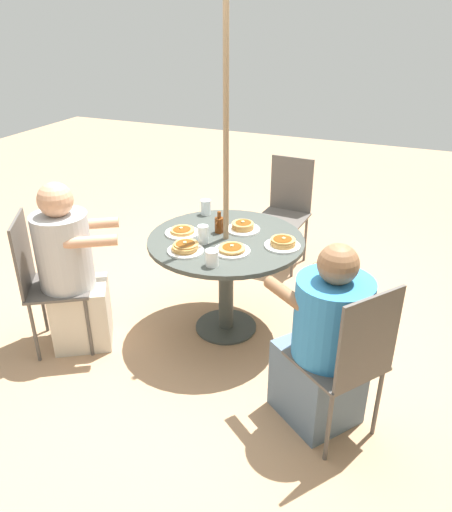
{
  "coord_description": "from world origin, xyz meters",
  "views": [
    {
      "loc": [
        2.81,
        1.18,
        2.12
      ],
      "look_at": [
        0.0,
        0.0,
        0.59
      ],
      "focal_mm": 35.0,
      "sensor_mm": 36.0,
      "label": 1
    }
  ],
  "objects_px": {
    "patio_chair_east": "(286,206)",
    "pancake_plate_b": "(232,250)",
    "patio_chair_north": "(349,357)",
    "drinking_glass_b": "(203,234)",
    "diner_south": "(72,275)",
    "pancake_plate_a": "(283,243)",
    "patio_table": "(226,255)",
    "syrup_bottle": "(219,224)",
    "pancake_plate_d": "(243,227)",
    "patio_chair_south": "(44,276)",
    "coffee_cup": "(212,258)",
    "pancake_plate_e": "(185,248)",
    "drinking_glass_a": "(206,207)",
    "diner_north": "(325,346)",
    "pancake_plate_c": "(182,232)"
  },
  "relations": [
    {
      "from": "pancake_plate_d",
      "to": "syrup_bottle",
      "type": "xyz_separation_m",
      "value": [
        0.1,
        -0.14,
        0.04
      ]
    },
    {
      "from": "drinking_glass_b",
      "to": "pancake_plate_a",
      "type": "bearing_deg",
      "value": 106.7
    },
    {
      "from": "pancake_plate_e",
      "to": "drinking_glass_a",
      "type": "height_order",
      "value": "drinking_glass_a"
    },
    {
      "from": "pancake_plate_b",
      "to": "drinking_glass_a",
      "type": "distance_m",
      "value": 0.67
    },
    {
      "from": "diner_south",
      "to": "patio_table",
      "type": "bearing_deg",
      "value": 90.0
    },
    {
      "from": "drinking_glass_a",
      "to": "pancake_plate_b",
      "type": "bearing_deg",
      "value": 39.17
    },
    {
      "from": "pancake_plate_e",
      "to": "coffee_cup",
      "type": "distance_m",
      "value": 0.26
    },
    {
      "from": "patio_table",
      "to": "diner_south",
      "type": "relative_size",
      "value": 0.91
    },
    {
      "from": "patio_chair_south",
      "to": "drinking_glass_a",
      "type": "bearing_deg",
      "value": 111.83
    },
    {
      "from": "diner_south",
      "to": "pancake_plate_a",
      "type": "height_order",
      "value": "diner_south"
    },
    {
      "from": "pancake_plate_e",
      "to": "diner_north",
      "type": "bearing_deg",
      "value": 72.09
    },
    {
      "from": "diner_north",
      "to": "patio_chair_south",
      "type": "distance_m",
      "value": 1.85
    },
    {
      "from": "syrup_bottle",
      "to": "drinking_glass_b",
      "type": "distance_m",
      "value": 0.2
    },
    {
      "from": "diner_south",
      "to": "patio_chair_east",
      "type": "bearing_deg",
      "value": 119.47
    },
    {
      "from": "patio_chair_north",
      "to": "pancake_plate_d",
      "type": "distance_m",
      "value": 1.29
    },
    {
      "from": "diner_south",
      "to": "drinking_glass_a",
      "type": "height_order",
      "value": "diner_south"
    },
    {
      "from": "pancake_plate_e",
      "to": "coffee_cup",
      "type": "relative_size",
      "value": 2.32
    },
    {
      "from": "patio_chair_east",
      "to": "syrup_bottle",
      "type": "relative_size",
      "value": 6.25
    },
    {
      "from": "pancake_plate_a",
      "to": "pancake_plate_b",
      "type": "relative_size",
      "value": 1.0
    },
    {
      "from": "pancake_plate_b",
      "to": "pancake_plate_e",
      "type": "bearing_deg",
      "value": -67.47
    },
    {
      "from": "pancake_plate_a",
      "to": "diner_north",
      "type": "bearing_deg",
      "value": 34.9
    },
    {
      "from": "diner_south",
      "to": "syrup_bottle",
      "type": "relative_size",
      "value": 7.68
    },
    {
      "from": "patio_chair_east",
      "to": "pancake_plate_b",
      "type": "relative_size",
      "value": 4.09
    },
    {
      "from": "patio_chair_north",
      "to": "patio_chair_south",
      "type": "distance_m",
      "value": 2.0
    },
    {
      "from": "patio_table",
      "to": "pancake_plate_d",
      "type": "xyz_separation_m",
      "value": [
        -0.17,
        0.06,
        0.15
      ]
    },
    {
      "from": "patio_chair_east",
      "to": "diner_south",
      "type": "height_order",
      "value": "diner_south"
    },
    {
      "from": "pancake_plate_d",
      "to": "coffee_cup",
      "type": "relative_size",
      "value": 2.32
    },
    {
      "from": "pancake_plate_d",
      "to": "drinking_glass_b",
      "type": "distance_m",
      "value": 0.34
    },
    {
      "from": "patio_chair_north",
      "to": "pancake_plate_c",
      "type": "bearing_deg",
      "value": 98.73
    },
    {
      "from": "pancake_plate_b",
      "to": "patio_chair_north",
      "type": "bearing_deg",
      "value": 57.97
    },
    {
      "from": "patio_chair_north",
      "to": "patio_chair_south",
      "type": "relative_size",
      "value": 1.0
    },
    {
      "from": "patio_chair_north",
      "to": "coffee_cup",
      "type": "distance_m",
      "value": 0.98
    },
    {
      "from": "patio_table",
      "to": "syrup_bottle",
      "type": "height_order",
      "value": "syrup_bottle"
    },
    {
      "from": "patio_chair_north",
      "to": "syrup_bottle",
      "type": "relative_size",
      "value": 6.25
    },
    {
      "from": "pancake_plate_b",
      "to": "drinking_glass_b",
      "type": "bearing_deg",
      "value": -102.56
    },
    {
      "from": "patio_chair_east",
      "to": "coffee_cup",
      "type": "relative_size",
      "value": 9.5
    },
    {
      "from": "diner_south",
      "to": "pancake_plate_d",
      "type": "xyz_separation_m",
      "value": [
        -0.72,
        0.93,
        0.21
      ]
    },
    {
      "from": "patio_chair_north",
      "to": "drinking_glass_b",
      "type": "xyz_separation_m",
      "value": [
        -0.59,
        -1.09,
        0.24
      ]
    },
    {
      "from": "patio_table",
      "to": "syrup_bottle",
      "type": "distance_m",
      "value": 0.21
    },
    {
      "from": "pancake_plate_a",
      "to": "coffee_cup",
      "type": "height_order",
      "value": "coffee_cup"
    },
    {
      "from": "pancake_plate_e",
      "to": "drinking_glass_b",
      "type": "relative_size",
      "value": 1.91
    },
    {
      "from": "pancake_plate_a",
      "to": "drinking_glass_a",
      "type": "distance_m",
      "value": 0.77
    },
    {
      "from": "patio_chair_east",
      "to": "drinking_glass_b",
      "type": "bearing_deg",
      "value": 85.64
    },
    {
      "from": "patio_chair_east",
      "to": "pancake_plate_b",
      "type": "distance_m",
      "value": 1.4
    },
    {
      "from": "patio_chair_south",
      "to": "pancake_plate_e",
      "type": "xyz_separation_m",
      "value": [
        -0.36,
        0.86,
        0.21
      ]
    },
    {
      "from": "patio_table",
      "to": "patio_chair_east",
      "type": "distance_m",
      "value": 1.21
    },
    {
      "from": "drinking_glass_b",
      "to": "syrup_bottle",
      "type": "bearing_deg",
      "value": 172.01
    },
    {
      "from": "patio_table",
      "to": "diner_south",
      "type": "bearing_deg",
      "value": -57.74
    },
    {
      "from": "diner_south",
      "to": "pancake_plate_c",
      "type": "height_order",
      "value": "diner_south"
    },
    {
      "from": "drinking_glass_a",
      "to": "patio_table",
      "type": "bearing_deg",
      "value": 41.99
    }
  ]
}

